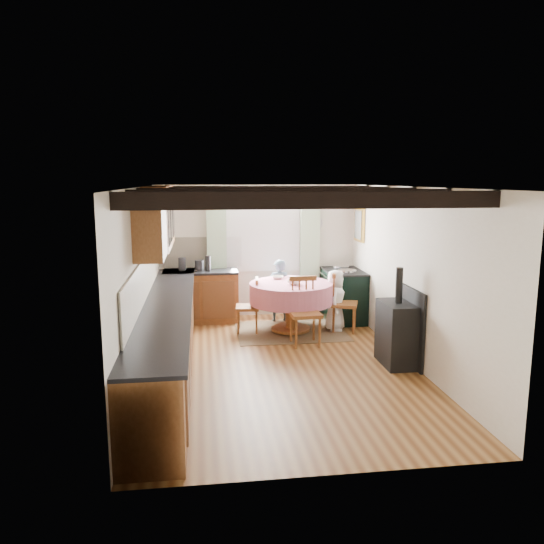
{
  "coord_description": "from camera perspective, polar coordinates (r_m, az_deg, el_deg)",
  "views": [
    {
      "loc": [
        -1.03,
        -6.81,
        2.5
      ],
      "look_at": [
        0.0,
        0.8,
        1.15
      ],
      "focal_mm": 34.98,
      "sensor_mm": 36.0,
      "label": 1
    }
  ],
  "objects": [
    {
      "name": "chair_near",
      "position": [
        8.05,
        3.62,
        -4.28
      ],
      "size": [
        0.47,
        0.49,
        1.04
      ],
      "primitive_type": null,
      "rotation": [
        0.0,
        0.0,
        0.05
      ],
      "color": "brown",
      "rests_on": "floor"
    },
    {
      "name": "base_cabinet_back",
      "position": [
        9.48,
        -7.65,
        -2.66
      ],
      "size": [
        1.3,
        0.6,
        0.88
      ],
      "primitive_type": "cube",
      "color": "brown",
      "rests_on": "floor"
    },
    {
      "name": "canister_wide",
      "position": [
        9.38,
        -7.83,
        0.74
      ],
      "size": [
        0.16,
        0.16,
        0.18
      ],
      "primitive_type": "cylinder",
      "color": "#262628",
      "rests_on": "worktop_back"
    },
    {
      "name": "curtain_right",
      "position": [
        9.76,
        4.07,
        1.71
      ],
      "size": [
        0.35,
        0.1,
        2.1
      ],
      "primitive_type": "cube",
      "color": "beige",
      "rests_on": "wall_back"
    },
    {
      "name": "beam_b",
      "position": [
        5.9,
        2.37,
        8.12
      ],
      "size": [
        3.6,
        0.16,
        0.16
      ],
      "primitive_type": "cube",
      "color": "black",
      "rests_on": "ceiling"
    },
    {
      "name": "child_far",
      "position": [
        9.35,
        0.75,
        -2.01
      ],
      "size": [
        0.43,
        0.3,
        1.12
      ],
      "primitive_type": "imported",
      "rotation": [
        0.0,
        0.0,
        3.23
      ],
      "color": "#3D5362",
      "rests_on": "floor"
    },
    {
      "name": "cast_iron_stove",
      "position": [
        7.36,
        13.38,
        -4.7
      ],
      "size": [
        0.4,
        0.67,
        1.34
      ],
      "primitive_type": null,
      "color": "black",
      "rests_on": "floor"
    },
    {
      "name": "wall_right",
      "position": [
        7.49,
        14.63,
        -0.35
      ],
      "size": [
        0.0,
        5.5,
        2.4
      ],
      "primitive_type": "cube",
      "color": "silver",
      "rests_on": "ground"
    },
    {
      "name": "wall_plate",
      "position": [
        9.78,
        4.61,
        5.25
      ],
      "size": [
        0.3,
        0.02,
        0.3
      ],
      "primitive_type": "cylinder",
      "rotation": [
        1.57,
        0.0,
        0.0
      ],
      "color": "silver",
      "rests_on": "wall_back"
    },
    {
      "name": "splash_back",
      "position": [
        9.63,
        -7.47,
        2.13
      ],
      "size": [
        1.4,
        0.02,
        0.55
      ],
      "primitive_type": "cube",
      "color": "beige",
      "rests_on": "wall_back"
    },
    {
      "name": "beam_e",
      "position": [
        8.87,
        -1.05,
        8.75
      ],
      "size": [
        3.6,
        0.16,
        0.16
      ],
      "primitive_type": "cube",
      "color": "black",
      "rests_on": "ceiling"
    },
    {
      "name": "curtain_rod",
      "position": [
        9.53,
        -0.9,
        8.17
      ],
      "size": [
        2.0,
        0.03,
        0.03
      ],
      "primitive_type": "cylinder",
      "rotation": [
        0.0,
        1.57,
        0.0
      ],
      "color": "black",
      "rests_on": "wall_back"
    },
    {
      "name": "beam_c",
      "position": [
        6.89,
        0.9,
        8.39
      ],
      "size": [
        3.6,
        0.16,
        0.16
      ],
      "primitive_type": "cube",
      "color": "black",
      "rests_on": "ceiling"
    },
    {
      "name": "worktop_back",
      "position": [
        9.37,
        -7.72,
        0.06
      ],
      "size": [
        1.3,
        0.64,
        0.04
      ],
      "primitive_type": "cube",
      "color": "black",
      "rests_on": "base_cabinet_back"
    },
    {
      "name": "bowl_a",
      "position": [
        9.02,
        0.61,
        -0.59
      ],
      "size": [
        0.24,
        0.24,
        0.05
      ],
      "primitive_type": "imported",
      "rotation": [
        0.0,
        0.0,
        1.4
      ],
      "color": "silver",
      "rests_on": "dining_table"
    },
    {
      "name": "child_right",
      "position": [
        8.88,
        6.83,
        -3.04
      ],
      "size": [
        0.48,
        0.58,
        1.02
      ],
      "primitive_type": "imported",
      "rotation": [
        0.0,
        0.0,
        1.23
      ],
      "color": "white",
      "rests_on": "floor"
    },
    {
      "name": "curtain_left",
      "position": [
        9.56,
        -5.95,
        1.5
      ],
      "size": [
        0.35,
        0.1,
        2.1
      ],
      "primitive_type": "cube",
      "color": "beige",
      "rests_on": "wall_back"
    },
    {
      "name": "aga_range",
      "position": [
        9.54,
        7.67,
        -2.45
      ],
      "size": [
        0.65,
        1.0,
        0.92
      ],
      "primitive_type": null,
      "color": "black",
      "rests_on": "floor"
    },
    {
      "name": "bowl_b",
      "position": [
        8.55,
        2.4,
        -1.12
      ],
      "size": [
        0.25,
        0.25,
        0.07
      ],
      "primitive_type": "imported",
      "rotation": [
        0.0,
        0.0,
        1.43
      ],
      "color": "silver",
      "rests_on": "dining_table"
    },
    {
      "name": "wall_cabinet_glass",
      "position": [
        8.05,
        -12.03,
        5.84
      ],
      "size": [
        0.34,
        1.8,
        0.9
      ],
      "primitive_type": "cube",
      "color": "brown",
      "rests_on": "wall_left"
    },
    {
      "name": "wall_front",
      "position": [
        4.38,
        6.29,
        -7.35
      ],
      "size": [
        3.6,
        0.0,
        2.4
      ],
      "primitive_type": "cube",
      "color": "silver",
      "rests_on": "ground"
    },
    {
      "name": "chair_right",
      "position": [
        8.86,
        7.83,
        -3.2
      ],
      "size": [
        0.56,
        0.55,
        0.99
      ],
      "primitive_type": null,
      "rotation": [
        0.0,
        0.0,
        1.23
      ],
      "color": "brown",
      "rests_on": "floor"
    },
    {
      "name": "wall_cabinet_solid",
      "position": [
        6.56,
        -12.97,
        4.47
      ],
      "size": [
        0.34,
        0.9,
        0.7
      ],
      "primitive_type": "cube",
      "color": "brown",
      "rests_on": "wall_left"
    },
    {
      "name": "beam_d",
      "position": [
        7.88,
        -0.2,
        8.59
      ],
      "size": [
        3.6,
        0.16,
        0.16
      ],
      "primitive_type": "cube",
      "color": "black",
      "rests_on": "ceiling"
    },
    {
      "name": "dining_table",
      "position": [
        8.75,
        2.03,
        -3.84
      ],
      "size": [
        1.36,
        1.36,
        0.82
      ],
      "primitive_type": null,
      "color": "#C36185",
      "rests_on": "floor"
    },
    {
      "name": "wall_left",
      "position": [
        6.97,
        -13.91,
        -1.07
      ],
      "size": [
        0.0,
        5.5,
        2.4
      ],
      "primitive_type": "cube",
      "color": "silver",
      "rests_on": "ground"
    },
    {
      "name": "canister_slim",
      "position": [
        9.27,
        -6.89,
        0.93
      ],
      "size": [
        0.1,
        0.1,
        0.27
      ],
      "primitive_type": "cylinder",
      "color": "#262628",
      "rests_on": "worktop_back"
    },
    {
      "name": "cup",
      "position": [
        8.45,
        2.82,
        -1.18
      ],
      "size": [
        0.13,
        0.13,
        0.09
      ],
      "primitive_type": "imported",
      "rotation": [
        0.0,
        0.0,
        1.11
      ],
      "color": "silver",
      "rests_on": "dining_table"
    },
    {
      "name": "beam_a",
      "position": [
        4.92,
        4.42,
        7.73
      ],
      "size": [
        3.6,
        0.16,
        0.16
      ],
      "primitive_type": "cube",
      "color": "black",
      "rests_on": "ceiling"
    },
    {
      "name": "ceiling",
      "position": [
        6.89,
        0.9,
        9.14
      ],
      "size": [
        3.6,
        5.5,
        0.0
      ],
      "primitive_type": "cube",
      "color": "white",
      "rests_on": "ground"
    },
    {
      "name": "wall_back",
      "position": [
        9.7,
        -1.55,
        2.27
      ],
      "size": [
        3.6,
        0.0,
        2.4
      ],
      "primitive_type": "cube",
      "color": "silver",
      "rests_on": "ground"
    },
    {
      "name": "wall_picture",
      "position": [
        9.56,
        9.38,
        5.04
      ],
      "size": [
        0.04,
        0.5,
        0.6
      ],
      "primitive_type": "cube",
      "color": "gold",
      "rests_on": "wall_right"
    },
    {
      "name": "splash_left",
      "position": [
        7.26,
        -13.51,
        -0.62
      ],
      "size": [
        0.02,
        4.5,
        0.55
      ],
      "primitive_type": "cube",
      "color": "beige",
      "rests_on": "wall_left"
    },
    {
      "name": "chair_left",
      "position": [
        8.72,
        -2.67,
        -3.6
      ],
      "size": [
        0.45,
        0.43,
        0.91
      ],
      "primitive_type": null,
      "rotation": [
        0.0,
        0.0,
        -1.67
      ],
      "color": "brown",
      "rests_on": "floor"
    },
    {
      "name": "rug",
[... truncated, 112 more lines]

